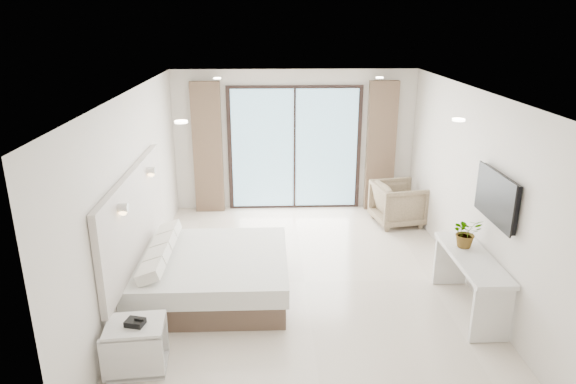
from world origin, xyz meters
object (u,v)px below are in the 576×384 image
bed (211,274)px  nightstand (137,346)px  console_desk (471,271)px  armchair (398,201)px

bed → nightstand: size_ratio=3.16×
nightstand → console_desk: 4.10m
console_desk → armchair: armchair is taller
bed → console_desk: size_ratio=1.31×
console_desk → armchair: 2.98m
bed → nightstand: (-0.62, -1.56, -0.02)m
nightstand → armchair: bearing=41.9°
nightstand → armchair: 5.49m
bed → nightstand: bearing=-111.7°
bed → armchair: size_ratio=2.37×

